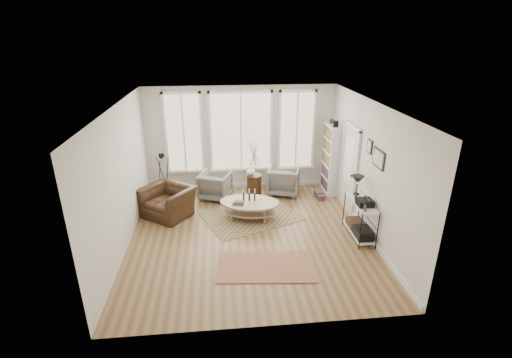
{
  "coord_description": "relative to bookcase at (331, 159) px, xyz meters",
  "views": [
    {
      "loc": [
        -0.59,
        -7.17,
        4.27
      ],
      "look_at": [
        0.2,
        0.6,
        1.1
      ],
      "focal_mm": 26.0,
      "sensor_mm": 36.0,
      "label": 1
    }
  ],
  "objects": [
    {
      "name": "rug_main",
      "position": [
        -2.35,
        -1.3,
        -0.95
      ],
      "size": [
        2.66,
        2.36,
        0.01
      ],
      "primitive_type": "cube",
      "rotation": [
        0.0,
        0.0,
        0.38
      ],
      "color": "brown",
      "rests_on": "ground"
    },
    {
      "name": "book_stack_near",
      "position": [
        -0.39,
        -0.38,
        -0.87
      ],
      "size": [
        0.21,
        0.27,
        0.17
      ],
      "primitive_type": "cube",
      "rotation": [
        0.0,
        0.0,
        -0.0
      ],
      "color": "maroon",
      "rests_on": "ground"
    },
    {
      "name": "armchair_left",
      "position": [
        -3.19,
        -0.15,
        -0.6
      ],
      "size": [
        1.0,
        1.01,
        0.72
      ],
      "primitive_type": "imported",
      "rotation": [
        0.0,
        0.0,
        2.78
      ],
      "color": "slate",
      "rests_on": "ground"
    },
    {
      "name": "rug_runner",
      "position": [
        -2.23,
        -3.45,
        -0.94
      ],
      "size": [
        1.95,
        1.2,
        0.01
      ],
      "primitive_type": "cube",
      "rotation": [
        0.0,
        0.0,
        -0.09
      ],
      "color": "maroon",
      "rests_on": "ground"
    },
    {
      "name": "accent_chair",
      "position": [
        -4.34,
        -1.06,
        -0.59
      ],
      "size": [
        1.48,
        1.45,
        0.73
      ],
      "primitive_type": "imported",
      "rotation": [
        0.0,
        0.0,
        -0.63
      ],
      "color": "#372112",
      "rests_on": "ground"
    },
    {
      "name": "tripod_camera",
      "position": [
        -4.53,
        -0.2,
        -0.35
      ],
      "size": [
        0.46,
        0.46,
        1.32
      ],
      "color": "black",
      "rests_on": "ground"
    },
    {
      "name": "bay_window",
      "position": [
        -2.44,
        0.49,
        0.65
      ],
      "size": [
        4.14,
        0.12,
        2.24
      ],
      "color": "#C6B284",
      "rests_on": "ground"
    },
    {
      "name": "side_table",
      "position": [
        -2.13,
        -0.1,
        -0.15
      ],
      "size": [
        0.4,
        0.4,
        1.68
      ],
      "color": "#372112",
      "rests_on": "ground"
    },
    {
      "name": "wall_art",
      "position": [
        0.14,
        -2.49,
        0.92
      ],
      "size": [
        0.04,
        0.88,
        0.44
      ],
      "color": "black",
      "rests_on": "ground"
    },
    {
      "name": "door",
      "position": [
        0.13,
        -1.08,
        0.17
      ],
      "size": [
        0.09,
        1.06,
        2.22
      ],
      "color": "silver",
      "rests_on": "ground"
    },
    {
      "name": "armchair_right",
      "position": [
        -1.31,
        -0.05,
        -0.57
      ],
      "size": [
        1.03,
        1.05,
        0.77
      ],
      "primitive_type": "imported",
      "rotation": [
        0.0,
        0.0,
        2.86
      ],
      "color": "slate",
      "rests_on": "ground"
    },
    {
      "name": "room",
      "position": [
        -2.42,
        -2.2,
        0.47
      ],
      "size": [
        5.5,
        5.54,
        2.9
      ],
      "color": "olive",
      "rests_on": "ground"
    },
    {
      "name": "low_shelf",
      "position": [
        -0.06,
        -2.52,
        -0.44
      ],
      "size": [
        0.38,
        1.08,
        1.3
      ],
      "color": "white",
      "rests_on": "ground"
    },
    {
      "name": "vase",
      "position": [
        -2.22,
        -0.09,
        -0.24
      ],
      "size": [
        0.24,
        0.24,
        0.23
      ],
      "primitive_type": "imported",
      "rotation": [
        0.0,
        0.0,
        0.11
      ],
      "color": "silver",
      "rests_on": "side_table"
    },
    {
      "name": "coffee_table",
      "position": [
        -2.38,
        -1.44,
        -0.61
      ],
      "size": [
        1.58,
        1.2,
        0.65
      ],
      "color": "tan",
      "rests_on": "ground"
    },
    {
      "name": "bookcase",
      "position": [
        0.0,
        0.0,
        0.0
      ],
      "size": [
        0.31,
        0.85,
        2.06
      ],
      "color": "white",
      "rests_on": "ground"
    },
    {
      "name": "book_stack_far",
      "position": [
        -0.39,
        -0.57,
        -0.89
      ],
      "size": [
        0.19,
        0.23,
        0.14
      ],
      "primitive_type": "cube",
      "rotation": [
        0.0,
        0.0,
        0.11
      ],
      "color": "maroon",
      "rests_on": "ground"
    }
  ]
}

